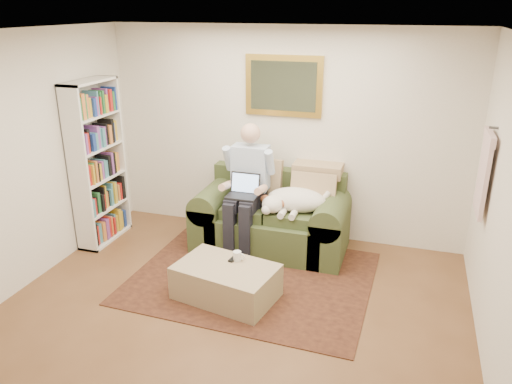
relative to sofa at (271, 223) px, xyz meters
The scene contains 12 objects.
room_shell 1.93m from the sofa, 89.58° to the right, with size 4.51×5.00×2.61m.
rug 0.85m from the sofa, 89.21° to the right, with size 2.53×2.02×0.01m, color black.
sofa is the anchor object (origin of this frame).
seated_man 0.55m from the sofa, 148.55° to the right, with size 0.60×0.85×1.53m, color #8CAAD8, non-canonical shape.
laptop 0.61m from the sofa, 138.98° to the right, with size 0.35×0.28×0.25m.
sleeping_dog 0.51m from the sofa, 15.74° to the right, with size 0.75×0.47×0.28m, color white, non-canonical shape.
ottoman 1.25m from the sofa, 95.56° to the right, with size 0.98×0.63×0.36m, color tan.
coffee_mug 1.10m from the sofa, 92.79° to the right, with size 0.08×0.08×0.10m, color white.
tv_remote 1.09m from the sofa, 95.01° to the right, with size 0.05×0.15×0.02m, color black.
bookshelf 2.24m from the sofa, 168.93° to the right, with size 0.28×0.80×2.00m, color white, non-canonical shape.
wall_mirror 1.65m from the sofa, 90.00° to the left, with size 0.94×0.04×0.72m.
hanging_shirt 2.47m from the sofa, 10.51° to the right, with size 0.06×0.52×0.90m, color beige, non-canonical shape.
Camera 1 is at (1.48, -3.33, 2.81)m, focal length 35.00 mm.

